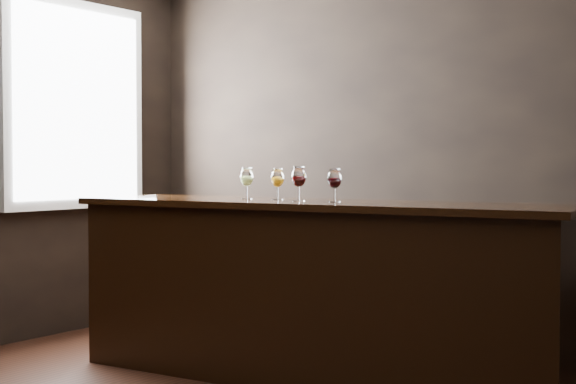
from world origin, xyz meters
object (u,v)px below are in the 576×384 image
Objects in this scene: glass_red_a at (299,178)px; bar_counter at (312,295)px; back_bar_shelf at (352,289)px; glass_red_b at (335,179)px; glass_amber at (278,179)px; glass_white at (247,178)px.

bar_counter is at bearing 28.21° from glass_red_a.
glass_red_b reaches higher than back_bar_shelf.
glass_red_a reaches higher than bar_counter.
back_bar_shelf is at bearing 92.13° from glass_amber.
glass_white is 1.03× the size of glass_amber.
glass_red_b is at bearing -6.06° from bar_counter.
glass_white is at bearing -171.23° from glass_amber.
glass_red_a is at bearing -4.61° from glass_white.
glass_red_a is (0.21, -0.07, 0.01)m from glass_amber.
glass_amber is (0.03, -0.90, 0.79)m from back_bar_shelf.
glass_amber is at bearing -87.87° from back_bar_shelf.
glass_amber is 0.44m from glass_red_b.
glass_white is at bearing -101.21° from back_bar_shelf.
glass_amber is at bearing 8.77° from glass_white.
glass_red_a is at bearing -17.90° from glass_amber.
back_bar_shelf is 1.24m from glass_white.
glass_white reaches higher than glass_amber.
bar_counter is 14.96× the size of glass_white.
glass_red_a is 1.06× the size of glass_red_b.
bar_counter is 0.74m from glass_amber.
bar_counter is 0.70m from glass_red_a.
back_bar_shelf is at bearing 101.97° from bar_counter.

